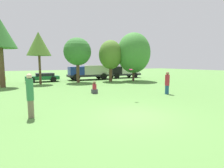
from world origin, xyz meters
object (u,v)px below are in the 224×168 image
object	(u,v)px
person_thrower	(30,95)
frisbee	(131,69)
tree_4	(111,55)
parked_car_green	(43,77)
tree_3	(77,52)
tree_5	(134,53)
tree_2	(39,44)
bystander_sitting	(94,88)
delivery_truck_blue	(90,71)
person_catcher	(167,83)
delivery_truck_black	(124,71)

from	to	relation	value
person_thrower	frisbee	size ratio (longest dim) A/B	8.77
tree_4	frisbee	bearing A→B (deg)	-111.84
parked_car_green	tree_3	bearing A→B (deg)	144.52
person_thrower	tree_4	world-z (taller)	tree_4
tree_5	tree_2	bearing A→B (deg)	171.18
bystander_sitting	tree_3	world-z (taller)	tree_3
bystander_sitting	tree_4	xyz separation A→B (m)	(5.69, 7.93, 3.16)
bystander_sitting	parked_car_green	bearing A→B (deg)	102.14
person_thrower	tree_3	world-z (taller)	tree_3
delivery_truck_blue	parked_car_green	bearing A→B (deg)	3.02
tree_2	tree_3	bearing A→B (deg)	-1.79
person_catcher	tree_4	distance (m)	11.28
parked_car_green	delivery_truck_black	world-z (taller)	delivery_truck_black
person_catcher	tree_3	size ratio (longest dim) A/B	0.31
frisbee	tree_4	world-z (taller)	tree_4
bystander_sitting	tree_5	xyz separation A→B (m)	(8.73, 6.90, 3.44)
delivery_truck_black	frisbee	bearing A→B (deg)	61.47
tree_3	delivery_truck_black	bearing A→B (deg)	20.84
person_thrower	delivery_truck_black	size ratio (longest dim) A/B	0.35
frisbee	tree_3	world-z (taller)	tree_3
bystander_sitting	delivery_truck_blue	distance (m)	12.40
tree_3	parked_car_green	size ratio (longest dim) A/B	1.33
tree_4	delivery_truck_black	distance (m)	6.86
frisbee	person_catcher	bearing A→B (deg)	7.12
bystander_sitting	tree_3	xyz separation A→B (m)	(1.33, 8.60, 3.47)
tree_5	delivery_truck_blue	bearing A→B (deg)	133.89
tree_2	parked_car_green	xyz separation A→B (m)	(0.63, 2.88, -3.97)
frisbee	parked_car_green	bearing A→B (deg)	103.50
tree_2	tree_4	size ratio (longest dim) A/B	1.08
tree_4	person_thrower	bearing A→B (deg)	-130.57
frisbee	tree_3	distance (m)	12.22
delivery_truck_black	tree_4	bearing A→B (deg)	43.31
person_catcher	bystander_sitting	xyz separation A→B (m)	(-4.91, 3.00, -0.49)
frisbee	bystander_sitting	size ratio (longest dim) A/B	0.23
person_thrower	frisbee	xyz separation A→B (m)	(6.03, 0.97, 1.00)
tree_5	person_catcher	bearing A→B (deg)	-111.07
tree_2	parked_car_green	bearing A→B (deg)	77.65
bystander_sitting	delivery_truck_black	world-z (taller)	delivery_truck_black
tree_5	tree_4	bearing A→B (deg)	161.20
person_thrower	tree_3	distance (m)	14.74
frisbee	delivery_truck_blue	world-z (taller)	delivery_truck_blue
tree_2	tree_5	world-z (taller)	tree_5
tree_2	tree_4	bearing A→B (deg)	-5.22
person_thrower	bystander_sitting	world-z (taller)	person_thrower
tree_3	delivery_truck_blue	distance (m)	4.92
person_thrower	person_catcher	xyz separation A→B (m)	(9.82, 1.45, -0.12)
person_thrower	parked_car_green	xyz separation A→B (m)	(2.41, 16.06, -0.38)
tree_2	tree_4	world-z (taller)	tree_2
frisbee	tree_4	distance (m)	12.39
bystander_sitting	person_thrower	bearing A→B (deg)	-137.80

